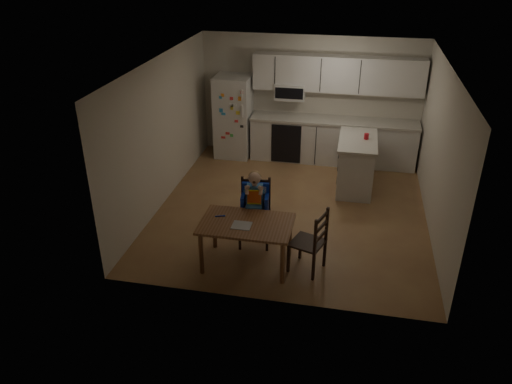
{
  "coord_description": "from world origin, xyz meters",
  "views": [
    {
      "loc": [
        0.9,
        -7.53,
        4.19
      ],
      "look_at": [
        -0.4,
        -1.16,
        0.86
      ],
      "focal_mm": 35.0,
      "sensor_mm": 36.0,
      "label": 1
    }
  ],
  "objects": [
    {
      "name": "refrigerator",
      "position": [
        -1.55,
        2.15,
        0.85
      ],
      "size": [
        0.72,
        0.7,
        1.7
      ],
      "primitive_type": "cube",
      "color": "silver",
      "rests_on": "ground"
    },
    {
      "name": "kitchen_island",
      "position": [
        1.03,
        1.05,
        0.48
      ],
      "size": [
        0.68,
        1.3,
        0.96
      ],
      "color": "silver",
      "rests_on": "ground"
    },
    {
      "name": "napkin",
      "position": [
        -0.46,
        -1.85,
        0.69
      ],
      "size": [
        0.26,
        0.23,
        0.01
      ],
      "primitive_type": "cube",
      "color": "#A7A8AC",
      "rests_on": "dining_table"
    },
    {
      "name": "room",
      "position": [
        0.0,
        0.48,
        1.25
      ],
      "size": [
        4.52,
        5.01,
        2.51
      ],
      "color": "brown",
      "rests_on": "ground"
    },
    {
      "name": "toddler_spoon",
      "position": [
        -0.82,
        -1.67,
        0.69
      ],
      "size": [
        0.12,
        0.06,
        0.02
      ],
      "primitive_type": "cylinder",
      "rotation": [
        0.0,
        1.57,
        0.35
      ],
      "color": "#1230B0",
      "rests_on": "dining_table"
    },
    {
      "name": "chair_booster",
      "position": [
        -0.42,
        -1.14,
        0.72
      ],
      "size": [
        0.5,
        0.5,
        1.19
      ],
      "rotation": [
        0.0,
        0.0,
        0.11
      ],
      "color": "black",
      "rests_on": "ground"
    },
    {
      "name": "red_cup",
      "position": [
        1.17,
        1.09,
        1.01
      ],
      "size": [
        0.08,
        0.08,
        0.1
      ],
      "primitive_type": "cylinder",
      "color": "red",
      "rests_on": "kitchen_island"
    },
    {
      "name": "dining_table",
      "position": [
        -0.41,
        -1.76,
        0.59
      ],
      "size": [
        1.27,
        0.82,
        0.68
      ],
      "color": "brown",
      "rests_on": "ground"
    },
    {
      "name": "chair_side",
      "position": [
        0.53,
        -1.74,
        0.54
      ],
      "size": [
        0.53,
        0.53,
        0.95
      ],
      "rotation": [
        0.0,
        0.0,
        -1.9
      ],
      "color": "black",
      "rests_on": "ground"
    },
    {
      "name": "kitchen_run",
      "position": [
        0.5,
        2.24,
        0.88
      ],
      "size": [
        3.37,
        0.62,
        2.15
      ],
      "color": "silver",
      "rests_on": "ground"
    }
  ]
}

